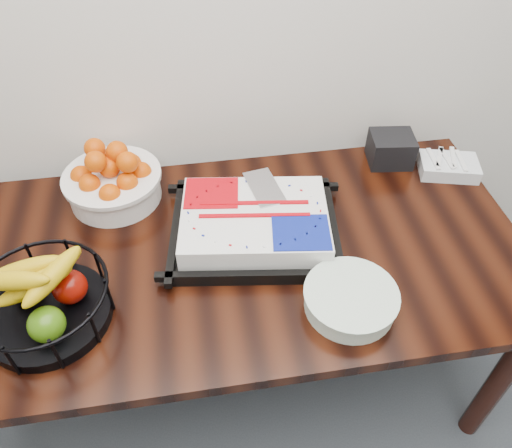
{
  "coord_description": "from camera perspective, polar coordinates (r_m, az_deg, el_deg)",
  "views": [
    {
      "loc": [
        -0.11,
        0.96,
        1.9
      ],
      "look_at": [
        0.06,
        2.02,
        0.83
      ],
      "focal_mm": 35.0,
      "sensor_mm": 36.0,
      "label": 1
    }
  ],
  "objects": [
    {
      "name": "table",
      "position": [
        1.62,
        -1.98,
        -4.87
      ],
      "size": [
        1.8,
        0.9,
        0.75
      ],
      "color": "black",
      "rests_on": "ground"
    },
    {
      "name": "cake_tray",
      "position": [
        1.56,
        -0.17,
        -0.04
      ],
      "size": [
        0.57,
        0.47,
        0.11
      ],
      "color": "black",
      "rests_on": "table"
    },
    {
      "name": "tangerine_bowl",
      "position": [
        1.73,
        -16.15,
        5.17
      ],
      "size": [
        0.33,
        0.33,
        0.21
      ],
      "color": "white",
      "rests_on": "table"
    },
    {
      "name": "fruit_basket",
      "position": [
        1.44,
        -23.28,
        -8.0
      ],
      "size": [
        0.36,
        0.36,
        0.19
      ],
      "color": "black",
      "rests_on": "table"
    },
    {
      "name": "plate_stack",
      "position": [
        1.41,
        10.72,
        -8.49
      ],
      "size": [
        0.26,
        0.26,
        0.06
      ],
      "color": "white",
      "rests_on": "table"
    },
    {
      "name": "fork_bag",
      "position": [
        1.94,
        21.16,
        6.19
      ],
      "size": [
        0.23,
        0.18,
        0.06
      ],
      "color": "silver",
      "rests_on": "table"
    },
    {
      "name": "napkin_box",
      "position": [
        1.91,
        15.14,
        8.28
      ],
      "size": [
        0.17,
        0.15,
        0.11
      ],
      "primitive_type": "cube",
      "rotation": [
        0.0,
        0.0,
        -0.12
      ],
      "color": "black",
      "rests_on": "table"
    }
  ]
}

